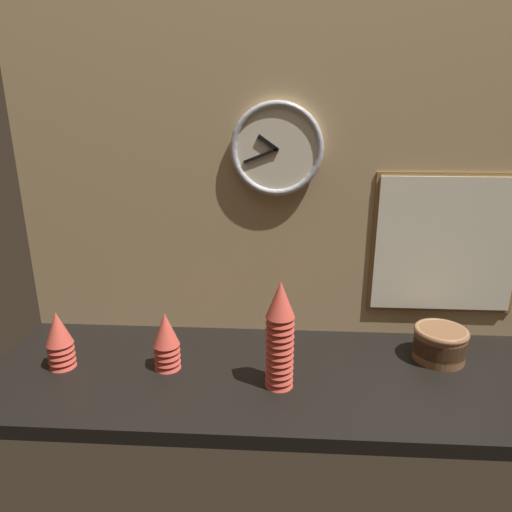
# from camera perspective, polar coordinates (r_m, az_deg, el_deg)

# --- Properties ---
(ground_plane) EXTENTS (1.60, 0.56, 0.04)m
(ground_plane) POSITION_cam_1_polar(r_m,az_deg,el_deg) (1.35, 1.56, -14.74)
(ground_plane) COLOR black
(wall_tiled_back) EXTENTS (1.60, 0.03, 1.05)m
(wall_tiled_back) POSITION_cam_1_polar(r_m,az_deg,el_deg) (1.42, 2.12, 10.38)
(wall_tiled_back) COLOR tan
(wall_tiled_back) RESTS_ON ground_plane
(cup_stack_far_left) EXTENTS (0.08, 0.08, 0.17)m
(cup_stack_far_left) POSITION_cam_1_polar(r_m,az_deg,el_deg) (1.43, -23.36, -9.59)
(cup_stack_far_left) COLOR #DB4C3D
(cup_stack_far_left) RESTS_ON ground_plane
(cup_stack_center_right) EXTENTS (0.08, 0.08, 0.30)m
(cup_stack_center_right) POSITION_cam_1_polar(r_m,az_deg,el_deg) (1.20, 3.00, -9.85)
(cup_stack_center_right) COLOR #DB4C3D
(cup_stack_center_right) RESTS_ON ground_plane
(cup_stack_center_left) EXTENTS (0.08, 0.08, 0.17)m
(cup_stack_center_left) POSITION_cam_1_polar(r_m,az_deg,el_deg) (1.34, -11.15, -10.37)
(cup_stack_center_left) COLOR #DB4C3D
(cup_stack_center_left) RESTS_ON ground_plane
(bowl_stack_far_right) EXTENTS (0.16, 0.16, 0.10)m
(bowl_stack_far_right) POSITION_cam_1_polar(r_m,az_deg,el_deg) (1.47, 22.00, -10.01)
(bowl_stack_far_right) COLOR brown
(bowl_stack_far_right) RESTS_ON ground_plane
(wall_clock) EXTENTS (0.28, 0.03, 0.28)m
(wall_clock) POSITION_cam_1_polar(r_m,az_deg,el_deg) (1.38, 2.60, 13.20)
(wall_clock) COLOR beige
(menu_board) EXTENTS (0.46, 0.01, 0.45)m
(menu_board) POSITION_cam_1_polar(r_m,az_deg,el_deg) (1.53, 22.69, 1.25)
(menu_board) COLOR olive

